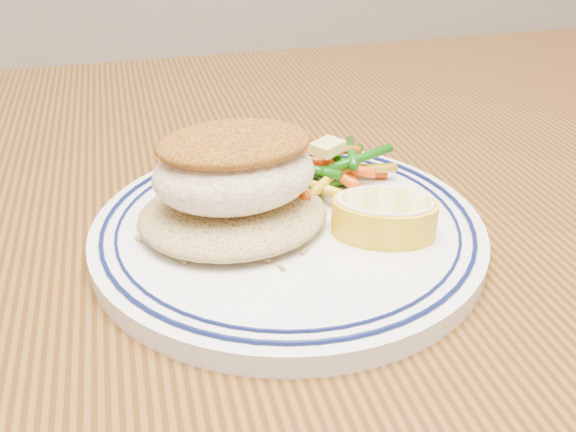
% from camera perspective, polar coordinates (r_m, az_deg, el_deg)
% --- Properties ---
extents(dining_table, '(1.50, 0.90, 0.75)m').
position_cam_1_polar(dining_table, '(0.52, 0.37, -10.34)').
color(dining_table, '#44270D').
rests_on(dining_table, ground).
extents(plate, '(0.27, 0.27, 0.02)m').
position_cam_1_polar(plate, '(0.44, 0.00, -1.19)').
color(plate, white).
rests_on(plate, dining_table).
extents(rice_pilaf, '(0.13, 0.11, 0.02)m').
position_cam_1_polar(rice_pilaf, '(0.43, -4.93, 0.51)').
color(rice_pilaf, '#A28751').
rests_on(rice_pilaf, plate).
extents(fish_fillet, '(0.11, 0.08, 0.05)m').
position_cam_1_polar(fish_fillet, '(0.41, -4.79, 4.44)').
color(fish_fillet, '#FBE9CF').
rests_on(fish_fillet, rice_pilaf).
extents(vegetable_pile, '(0.10, 0.09, 0.03)m').
position_cam_1_polar(vegetable_pile, '(0.48, 3.42, 4.30)').
color(vegetable_pile, '#0F4F09').
rests_on(vegetable_pile, plate).
extents(butter_pat, '(0.03, 0.03, 0.01)m').
position_cam_1_polar(butter_pat, '(0.47, 3.53, 6.13)').
color(butter_pat, '#DCD16B').
rests_on(butter_pat, vegetable_pile).
extents(lemon_wedge, '(0.08, 0.08, 0.03)m').
position_cam_1_polar(lemon_wedge, '(0.42, 8.55, 0.06)').
color(lemon_wedge, yellow).
rests_on(lemon_wedge, plate).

